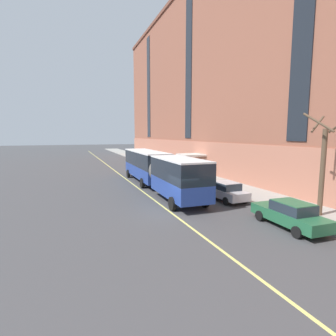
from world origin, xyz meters
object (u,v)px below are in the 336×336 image
at_px(parked_car_silver_7, 154,166).
at_px(street_tree_mid_block, 323,164).
at_px(parked_car_white_6, 169,171).
at_px(parked_car_green_1, 192,179).
at_px(parked_car_green_5, 290,214).
at_px(parked_car_silver_3, 226,191).
at_px(city_bus, 156,168).
at_px(parked_car_red_2, 139,160).

bearing_deg(parked_car_silver_7, street_tree_mid_block, -82.60).
bearing_deg(parked_car_white_6, parked_car_green_1, -90.82).
relative_size(parked_car_silver_7, street_tree_mid_block, 0.66).
xyz_separation_m(parked_car_green_1, street_tree_mid_block, (3.34, -12.01, 2.71)).
distance_m(parked_car_green_1, street_tree_mid_block, 12.76).
relative_size(parked_car_green_5, parked_car_silver_7, 1.10).
distance_m(parked_car_silver_3, parked_car_green_5, 6.73).
distance_m(parked_car_silver_7, street_tree_mid_block, 25.37).
height_order(city_bus, parked_car_silver_3, city_bus).
height_order(parked_car_white_6, parked_car_silver_7, same).
distance_m(parked_car_green_5, parked_car_silver_7, 25.75).
relative_size(parked_car_silver_3, parked_car_white_6, 1.01).
height_order(parked_car_green_1, parked_car_red_2, same).
relative_size(parked_car_silver_3, street_tree_mid_block, 0.66).
height_order(parked_car_red_2, parked_car_white_6, same).
xyz_separation_m(parked_car_white_6, parked_car_silver_7, (0.00, 6.31, 0.00)).
distance_m(parked_car_green_1, parked_car_red_2, 21.72).
xyz_separation_m(city_bus, parked_car_silver_3, (3.75, -6.64, -1.28)).
bearing_deg(parked_car_silver_7, parked_car_green_5, -90.17).
xyz_separation_m(parked_car_green_1, parked_car_green_5, (0.02, -12.75, -0.00)).
xyz_separation_m(parked_car_green_5, street_tree_mid_block, (3.32, 0.74, 2.72)).
xyz_separation_m(parked_car_white_6, street_tree_mid_block, (3.25, -18.70, 2.72)).
bearing_deg(parked_car_white_6, parked_car_red_2, 90.10).
xyz_separation_m(parked_car_silver_3, parked_car_silver_7, (0.02, 19.02, 0.00)).
bearing_deg(parked_car_red_2, parked_car_green_1, -90.18).
relative_size(city_bus, parked_car_green_1, 3.92).
distance_m(parked_car_white_6, parked_car_silver_7, 6.31).
xyz_separation_m(parked_car_red_2, parked_car_green_5, (-0.05, -34.47, 0.00)).
bearing_deg(parked_car_silver_3, parked_car_red_2, 90.02).
height_order(parked_car_silver_3, parked_car_silver_7, same).
distance_m(city_bus, street_tree_mid_block, 14.52).
bearing_deg(street_tree_mid_block, parked_car_green_1, 105.56).
bearing_deg(parked_car_green_1, parked_car_green_5, -89.90).
bearing_deg(parked_car_silver_7, parked_car_silver_3, -90.06).
height_order(parked_car_red_2, parked_car_silver_3, same).
distance_m(parked_car_silver_3, parked_car_white_6, 12.71).
xyz_separation_m(parked_car_green_5, parked_car_silver_7, (0.08, 25.75, -0.00)).
xyz_separation_m(parked_car_green_1, parked_car_silver_3, (0.08, -6.02, -0.00)).
distance_m(city_bus, parked_car_silver_3, 7.74).
bearing_deg(city_bus, parked_car_green_1, -9.62).
distance_m(city_bus, parked_car_silver_7, 13.00).
height_order(parked_car_red_2, street_tree_mid_block, street_tree_mid_block).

